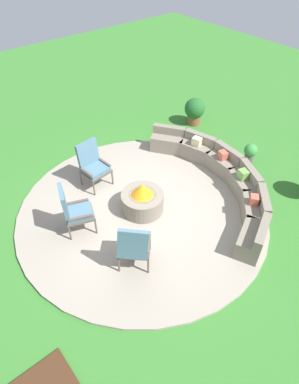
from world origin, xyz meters
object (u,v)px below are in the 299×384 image
(fire_pit, at_px, (142,200))
(lounge_chair_front_right, at_px, (73,209))
(lounge_chair_back_left, at_px, (134,245))
(curved_stone_bench, at_px, (220,176))
(lounge_chair_front_left, at_px, (93,164))
(potted_plant_1, at_px, (250,154))
(potted_plant_2, at_px, (195,110))

(fire_pit, height_order, lounge_chair_front_right, lounge_chair_front_right)
(lounge_chair_back_left, bearing_deg, lounge_chair_front_right, 147.78)
(curved_stone_bench, relative_size, lounge_chair_back_left, 3.96)
(lounge_chair_front_right, bearing_deg, lounge_chair_back_left, 35.62)
(fire_pit, distance_m, lounge_chair_front_right, 1.50)
(lounge_chair_front_left, relative_size, potted_plant_1, 1.77)
(fire_pit, distance_m, potted_plant_1, 3.20)
(curved_stone_bench, relative_size, lounge_chair_front_right, 3.80)
(potted_plant_2, bearing_deg, potted_plant_1, -9.76)
(fire_pit, relative_size, lounge_chair_front_left, 0.84)
(lounge_chair_front_right, xyz_separation_m, potted_plant_1, (0.83, 4.58, -0.28))
(curved_stone_bench, relative_size, lounge_chair_front_left, 3.97)
(lounge_chair_front_left, relative_size, lounge_chair_front_right, 0.96)
(curved_stone_bench, height_order, lounge_chair_back_left, lounge_chair_back_left)
(potted_plant_2, bearing_deg, lounge_chair_front_left, -82.20)
(lounge_chair_front_left, distance_m, lounge_chair_front_right, 1.49)
(fire_pit, height_order, potted_plant_1, fire_pit)
(lounge_chair_front_right, bearing_deg, curved_stone_bench, 95.05)
(curved_stone_bench, height_order, potted_plant_1, curved_stone_bench)
(potted_plant_1, xyz_separation_m, potted_plant_2, (-2.39, 0.41, 0.09))
(fire_pit, xyz_separation_m, potted_plant_2, (-1.96, 3.58, 0.11))
(lounge_chair_front_left, bearing_deg, potted_plant_1, 146.73)
(fire_pit, relative_size, lounge_chair_back_left, 0.83)
(lounge_chair_front_left, relative_size, potted_plant_2, 1.36)
(potted_plant_2, bearing_deg, lounge_chair_front_right, -72.64)
(fire_pit, distance_m, curved_stone_bench, 1.99)
(lounge_chair_front_left, distance_m, potted_plant_1, 3.97)
(curved_stone_bench, distance_m, lounge_chair_front_left, 2.99)
(lounge_chair_front_right, xyz_separation_m, potted_plant_2, (-1.56, 4.99, -0.19))
(lounge_chair_back_left, xyz_separation_m, potted_plant_2, (-3.01, 4.61, -0.17))
(potted_plant_2, bearing_deg, curved_stone_bench, -33.66)
(fire_pit, xyz_separation_m, lounge_chair_front_left, (-1.43, -0.33, 0.29))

